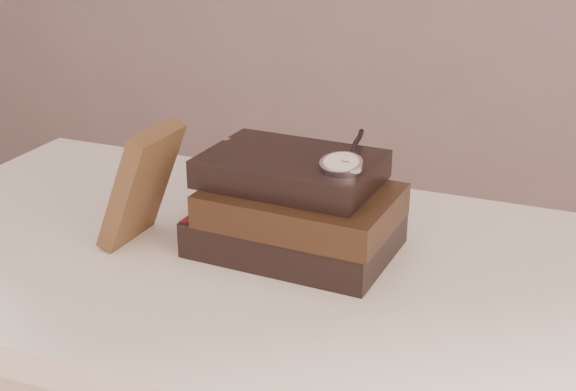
% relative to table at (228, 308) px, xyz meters
% --- Properties ---
extents(table, '(1.00, 0.60, 0.75)m').
position_rel_table_xyz_m(table, '(0.00, 0.00, 0.00)').
color(table, white).
rests_on(table, ground).
extents(book_stack, '(0.27, 0.19, 0.13)m').
position_rel_table_xyz_m(book_stack, '(0.09, 0.03, 0.15)').
color(book_stack, black).
rests_on(book_stack, table).
extents(journal, '(0.09, 0.11, 0.16)m').
position_rel_table_xyz_m(journal, '(-0.11, -0.02, 0.17)').
color(journal, '#412B19').
rests_on(journal, table).
extents(pocket_watch, '(0.06, 0.16, 0.02)m').
position_rel_table_xyz_m(pocket_watch, '(0.15, 0.02, 0.23)').
color(pocket_watch, silver).
rests_on(pocket_watch, book_stack).
extents(eyeglasses, '(0.11, 0.13, 0.05)m').
position_rel_table_xyz_m(eyeglasses, '(0.00, 0.12, 0.16)').
color(eyeglasses, silver).
rests_on(eyeglasses, book_stack).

